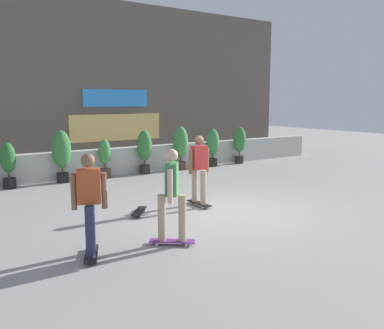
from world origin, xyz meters
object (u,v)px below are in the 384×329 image
at_px(potted_plant_7, 240,142).
at_px(skater_far_left, 89,201).
at_px(potted_plant_2, 62,152).
at_px(skateboard_near_camera, 139,211).
at_px(potted_plant_6, 213,145).
at_px(skater_far_right, 172,192).
at_px(potted_plant_1, 8,163).
at_px(potted_plant_4, 145,149).
at_px(potted_plant_3, 105,157).
at_px(potted_plant_5, 181,144).
at_px(skater_mid_plaza, 199,167).

relative_size(potted_plant_7, skater_far_left, 0.87).
bearing_deg(potted_plant_2, skateboard_near_camera, -86.10).
distance_m(potted_plant_6, skateboard_near_camera, 7.16).
bearing_deg(potted_plant_7, potted_plant_2, 180.00).
bearing_deg(skater_far_right, skateboard_near_camera, 78.55).
bearing_deg(potted_plant_7, potted_plant_1, 180.00).
bearing_deg(potted_plant_4, potted_plant_7, -0.00).
xyz_separation_m(potted_plant_3, skater_far_right, (-1.51, -6.69, 0.24)).
bearing_deg(skater_far_left, potted_plant_1, 90.19).
xyz_separation_m(potted_plant_6, skateboard_near_camera, (-5.46, -4.57, -0.77)).
bearing_deg(potted_plant_7, skater_far_right, -137.24).
relative_size(potted_plant_5, skateboard_near_camera, 2.11).
bearing_deg(potted_plant_1, skater_far_left, -89.81).
relative_size(potted_plant_1, potted_plant_2, 0.82).
height_order(potted_plant_5, skater_mid_plaza, skater_mid_plaza).
distance_m(potted_plant_3, skater_mid_plaza, 4.75).
bearing_deg(potted_plant_3, potted_plant_1, -180.00).
distance_m(potted_plant_6, skater_far_right, 8.92).
relative_size(potted_plant_2, potted_plant_7, 1.10).
bearing_deg(potted_plant_7, potted_plant_4, 180.00).
bearing_deg(skater_far_right, skater_far_left, 171.18).
bearing_deg(potted_plant_4, skater_far_left, -123.97).
xyz_separation_m(potted_plant_3, potted_plant_6, (4.39, -0.00, 0.13)).
bearing_deg(potted_plant_5, potted_plant_3, 180.00).
xyz_separation_m(potted_plant_1, skater_far_right, (1.42, -6.69, 0.20)).
bearing_deg(potted_plant_6, potted_plant_5, 180.00).
bearing_deg(potted_plant_5, potted_plant_2, -180.00).
bearing_deg(potted_plant_6, skateboard_near_camera, -140.11).
distance_m(potted_plant_3, skater_far_left, 7.10).
height_order(potted_plant_7, skater_far_right, skater_far_right).
height_order(skater_far_left, skater_mid_plaza, same).
bearing_deg(potted_plant_3, potted_plant_4, -0.00).
height_order(potted_plant_3, potted_plant_6, potted_plant_6).
distance_m(potted_plant_1, potted_plant_6, 7.31).
distance_m(potted_plant_3, potted_plant_4, 1.47).
relative_size(potted_plant_5, skater_far_right, 0.93).
height_order(potted_plant_1, potted_plant_5, potted_plant_5).
xyz_separation_m(potted_plant_2, skater_mid_plaza, (1.83, -4.73, -0.01)).
xyz_separation_m(skater_far_left, skateboard_near_camera, (1.83, 1.91, -0.88)).
relative_size(potted_plant_6, potted_plant_7, 0.98).
relative_size(skater_mid_plaza, skateboard_near_camera, 2.27).
bearing_deg(potted_plant_1, potted_plant_3, 0.00).
bearing_deg(potted_plant_7, skateboard_near_camera, -146.13).
distance_m(potted_plant_1, skater_far_left, 6.48).
bearing_deg(skater_mid_plaza, potted_plant_2, 111.16).
xyz_separation_m(potted_plant_7, skater_mid_plaza, (-5.29, -4.73, 0.09)).
distance_m(potted_plant_7, skater_mid_plaza, 7.09).
bearing_deg(skater_far_left, potted_plant_3, 65.85).
height_order(potted_plant_5, skater_far_right, skater_far_right).
distance_m(potted_plant_1, potted_plant_5, 5.86).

